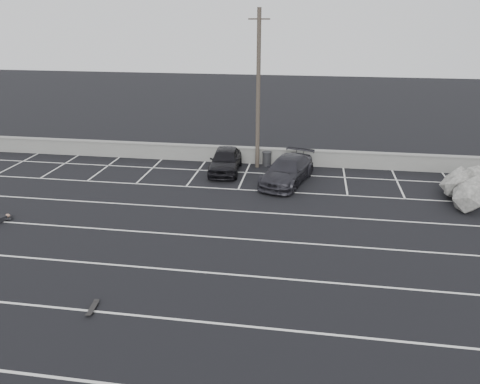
% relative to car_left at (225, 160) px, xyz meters
% --- Properties ---
extents(ground, '(120.00, 120.00, 0.00)m').
position_rel_car_left_xyz_m(ground, '(0.28, -12.00, -0.75)').
color(ground, black).
rests_on(ground, ground).
extents(seawall, '(50.00, 0.45, 1.06)m').
position_rel_car_left_xyz_m(seawall, '(0.28, 2.00, -0.20)').
color(seawall, gray).
rests_on(seawall, ground).
extents(stall_lines, '(36.00, 20.05, 0.01)m').
position_rel_car_left_xyz_m(stall_lines, '(0.20, -7.59, -0.75)').
color(stall_lines, silver).
rests_on(stall_lines, ground).
extents(car_left, '(2.03, 4.50, 1.50)m').
position_rel_car_left_xyz_m(car_left, '(0.00, 0.00, 0.00)').
color(car_left, black).
rests_on(car_left, ground).
extents(car_right, '(3.38, 5.47, 1.48)m').
position_rel_car_left_xyz_m(car_right, '(3.90, -1.41, -0.01)').
color(car_right, '#25242A').
rests_on(car_right, ground).
extents(utility_pole, '(1.27, 0.25, 9.54)m').
position_rel_car_left_xyz_m(utility_pole, '(1.84, 1.20, 4.08)').
color(utility_pole, '#4C4238').
rests_on(utility_pole, ground).
extents(trash_bin, '(0.80, 0.80, 0.92)m').
position_rel_car_left_xyz_m(trash_bin, '(2.41, 1.60, -0.28)').
color(trash_bin, '#28292B').
rests_on(trash_bin, ground).
extents(skateboard, '(0.27, 0.76, 0.09)m').
position_rel_car_left_xyz_m(skateboard, '(-1.72, -14.93, -0.68)').
color(skateboard, black).
rests_on(skateboard, ground).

